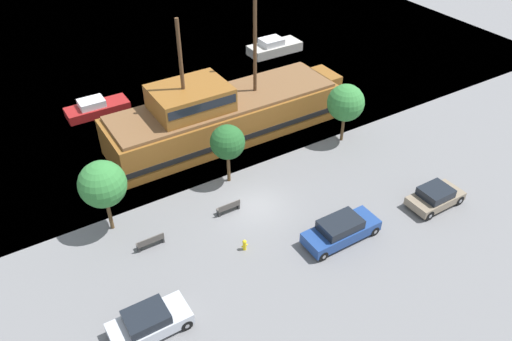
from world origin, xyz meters
TOP-DOWN VIEW (x-y plane):
  - ground_plane at (0.00, 0.00)m, footprint 160.00×160.00m
  - water_surface at (0.00, 44.00)m, footprint 80.00×80.00m
  - pirate_ship at (2.43, 8.91)m, footprint 20.29×5.48m
  - moored_boat_dockside at (-5.30, 17.79)m, footprint 5.35×2.08m
  - moored_boat_outer at (14.97, 20.49)m, footprint 5.78×2.40m
  - parked_car_curb_front at (-9.79, -5.60)m, footprint 4.15×1.97m
  - parked_car_curb_mid at (2.87, -5.49)m, footprint 4.99×1.93m
  - parked_car_curb_rear at (10.38, -6.26)m, footprint 3.88×1.97m
  - fire_hydrant at (-2.66, -3.13)m, footprint 0.42×0.25m
  - bench_promenade_east at (-7.45, 0.09)m, footprint 1.71×0.45m
  - bench_promenade_west at (-1.82, 0.37)m, footprint 1.59×0.45m
  - tree_row_east at (-8.93, 2.97)m, footprint 2.93×2.93m
  - tree_row_mideast at (-0.13, 3.38)m, footprint 2.44×2.44m
  - tree_row_midwest at (10.20, 3.28)m, footprint 2.89×2.89m

SIDE VIEW (x-z plane):
  - ground_plane at x=0.00m, z-range 0.00..0.00m
  - water_surface at x=0.00m, z-range 0.00..0.00m
  - fire_hydrant at x=-2.66m, z-range 0.03..0.79m
  - bench_promenade_west at x=-1.82m, z-range 0.01..0.86m
  - bench_promenade_east at x=-7.45m, z-range 0.01..0.86m
  - moored_boat_dockside at x=-5.30m, z-range -0.17..1.24m
  - moored_boat_outer at x=14.97m, z-range -0.19..1.46m
  - parked_car_curb_rear at x=10.38m, z-range 0.00..1.42m
  - parked_car_curb_front at x=-9.79m, z-range -0.01..1.48m
  - parked_car_curb_mid at x=2.87m, z-range -0.01..1.57m
  - pirate_ship at x=2.43m, z-range -3.88..7.74m
  - tree_row_mideast at x=-0.13m, z-range 1.03..5.56m
  - tree_row_midwest at x=10.20m, z-range 0.96..5.80m
  - tree_row_east at x=-8.93m, z-range 1.05..6.10m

